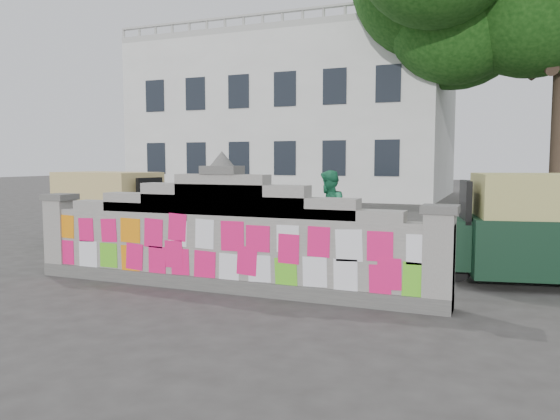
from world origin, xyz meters
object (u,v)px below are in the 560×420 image
at_px(pedestrian, 329,212).
at_px(rickshaw_left, 110,206).
at_px(cyclist_bike, 220,240).
at_px(cyclist_rider, 220,222).
at_px(rickshaw_right, 553,228).

bearing_deg(pedestrian, rickshaw_left, -95.75).
relative_size(cyclist_bike, pedestrian, 1.04).
bearing_deg(pedestrian, cyclist_rider, -46.00).
bearing_deg(cyclist_rider, pedestrian, -35.39).
bearing_deg(rickshaw_left, cyclist_rider, -14.42).
height_order(cyclist_rider, rickshaw_right, rickshaw_right).
distance_m(cyclist_bike, cyclist_rider, 0.32).
bearing_deg(pedestrian, cyclist_bike, -46.00).
relative_size(cyclist_bike, rickshaw_right, 0.56).
height_order(cyclist_rider, pedestrian, pedestrian).
relative_size(rickshaw_left, rickshaw_right, 0.96).
xyz_separation_m(cyclist_bike, cyclist_rider, (0.00, 0.00, 0.32)).
distance_m(pedestrian, rickshaw_left, 5.08).
bearing_deg(cyclist_rider, rickshaw_left, 66.62).
xyz_separation_m(cyclist_rider, pedestrian, (1.39, 2.03, 0.06)).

